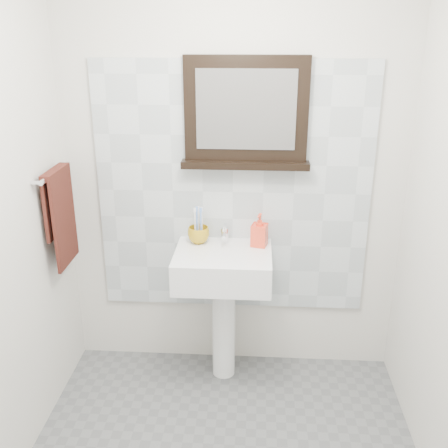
# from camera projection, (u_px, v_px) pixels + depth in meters

# --- Properties ---
(back_wall) EXTENTS (2.00, 0.01, 2.50)m
(back_wall) POSITION_uv_depth(u_px,v_px,m) (233.00, 175.00, 3.05)
(back_wall) COLOR silver
(back_wall) RESTS_ON ground
(splashback) EXTENTS (1.60, 0.02, 1.50)m
(splashback) POSITION_uv_depth(u_px,v_px,m) (233.00, 192.00, 3.08)
(splashback) COLOR silver
(splashback) RESTS_ON back_wall
(pedestal_sink) EXTENTS (0.55, 0.44, 0.96)m
(pedestal_sink) POSITION_uv_depth(u_px,v_px,m) (223.00, 280.00, 3.05)
(pedestal_sink) COLOR white
(pedestal_sink) RESTS_ON ground
(toothbrush_cup) EXTENTS (0.13, 0.13, 0.10)m
(toothbrush_cup) POSITION_uv_depth(u_px,v_px,m) (199.00, 235.00, 3.08)
(toothbrush_cup) COLOR #B38B15
(toothbrush_cup) RESTS_ON pedestal_sink
(toothbrushes) EXTENTS (0.05, 0.04, 0.21)m
(toothbrushes) POSITION_uv_depth(u_px,v_px,m) (199.00, 223.00, 3.06)
(toothbrushes) COLOR white
(toothbrushes) RESTS_ON toothbrush_cup
(soap_dispenser) EXTENTS (0.11, 0.11, 0.19)m
(soap_dispenser) POSITION_uv_depth(u_px,v_px,m) (259.00, 230.00, 3.02)
(soap_dispenser) COLOR red
(soap_dispenser) RESTS_ON pedestal_sink
(framed_mirror) EXTENTS (0.72, 0.11, 0.61)m
(framed_mirror) POSITION_uv_depth(u_px,v_px,m) (246.00, 115.00, 2.88)
(framed_mirror) COLOR black
(framed_mirror) RESTS_ON back_wall
(towel_bar) EXTENTS (0.07, 0.40, 0.03)m
(towel_bar) POSITION_uv_depth(u_px,v_px,m) (54.00, 173.00, 2.81)
(towel_bar) COLOR silver
(towel_bar) RESTS_ON left_wall
(hand_towel) EXTENTS (0.06, 0.30, 0.55)m
(hand_towel) POSITION_uv_depth(u_px,v_px,m) (60.00, 210.00, 2.89)
(hand_towel) COLOR #34130E
(hand_towel) RESTS_ON towel_bar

